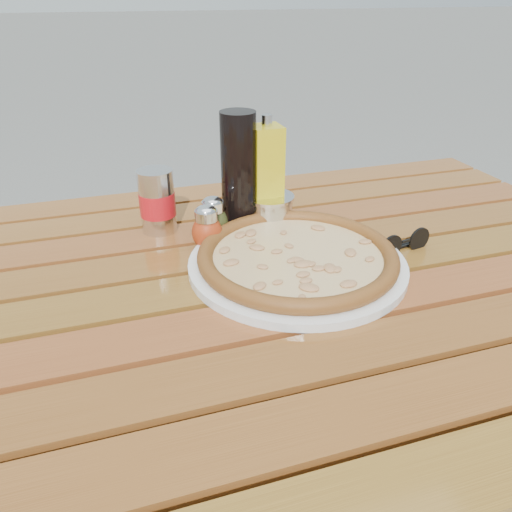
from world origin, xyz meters
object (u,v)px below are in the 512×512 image
object	(u,v)px
plate	(297,264)
olive_oil_cruet	(266,175)
oregano_shaker	(213,219)
sunglasses	(404,244)
parmesan_tin	(269,209)
pepper_shaker	(207,228)
table	(260,317)
pizza	(297,255)
soda_can	(157,202)
dark_bottle	(239,171)

from	to	relation	value
plate	olive_oil_cruet	world-z (taller)	olive_oil_cruet
oregano_shaker	sunglasses	size ratio (longest dim) A/B	0.74
parmesan_tin	olive_oil_cruet	bearing A→B (deg)	102.29
pepper_shaker	table	bearing A→B (deg)	-66.82
plate	pizza	world-z (taller)	pizza
pizza	oregano_shaker	distance (m)	0.19
parmesan_tin	sunglasses	size ratio (longest dim) A/B	0.95
soda_can	oregano_shaker	bearing A→B (deg)	-34.50
pepper_shaker	dark_bottle	world-z (taller)	dark_bottle
pepper_shaker	sunglasses	world-z (taller)	pepper_shaker
soda_can	parmesan_tin	distance (m)	0.21
pizza	sunglasses	xyz separation A→B (m)	(0.20, -0.00, -0.01)
pepper_shaker	soda_can	distance (m)	0.12
soda_can	sunglasses	world-z (taller)	soda_can
pizza	dark_bottle	size ratio (longest dim) A/B	1.66
soda_can	dark_bottle	bearing A→B (deg)	-9.40
pizza	plate	bearing A→B (deg)	56.31
pepper_shaker	sunglasses	xyz separation A→B (m)	(0.33, -0.12, -0.02)
table	pizza	bearing A→B (deg)	11.51
pizza	soda_can	distance (m)	0.29
olive_oil_cruet	sunglasses	xyz separation A→B (m)	(0.19, -0.20, -0.08)
oregano_shaker	plate	bearing A→B (deg)	-55.21
olive_oil_cruet	pepper_shaker	bearing A→B (deg)	-150.58
pizza	soda_can	size ratio (longest dim) A/B	3.04
dark_bottle	olive_oil_cruet	bearing A→B (deg)	3.15
soda_can	parmesan_tin	bearing A→B (deg)	-9.42
plate	olive_oil_cruet	bearing A→B (deg)	87.01
table	oregano_shaker	xyz separation A→B (m)	(-0.04, 0.17, 0.11)
plate	pepper_shaker	world-z (taller)	pepper_shaker
soda_can	parmesan_tin	xyz separation A→B (m)	(0.21, -0.03, -0.03)
olive_oil_cruet	oregano_shaker	bearing A→B (deg)	-160.52
parmesan_tin	sunglasses	xyz separation A→B (m)	(0.19, -0.18, -0.01)
plate	oregano_shaker	bearing A→B (deg)	124.79
table	parmesan_tin	world-z (taller)	parmesan_tin
olive_oil_cruet	sunglasses	size ratio (longest dim) A/B	1.91
plate	oregano_shaker	size ratio (longest dim) A/B	4.39
table	olive_oil_cruet	bearing A→B (deg)	68.90
pizza	pepper_shaker	world-z (taller)	pepper_shaker
table	olive_oil_cruet	xyz separation A→B (m)	(0.08, 0.21, 0.17)
pepper_shaker	dark_bottle	distance (m)	0.13
pepper_shaker	olive_oil_cruet	size ratio (longest dim) A/B	0.39
table	dark_bottle	distance (m)	0.28
oregano_shaker	dark_bottle	world-z (taller)	dark_bottle
plate	olive_oil_cruet	distance (m)	0.21
plate	sunglasses	world-z (taller)	sunglasses
pizza	parmesan_tin	world-z (taller)	parmesan_tin
parmesan_tin	pepper_shaker	bearing A→B (deg)	-155.26
pizza	sunglasses	bearing A→B (deg)	-1.12
soda_can	olive_oil_cruet	xyz separation A→B (m)	(0.21, -0.02, 0.04)
pepper_shaker	oregano_shaker	bearing A→B (deg)	60.58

